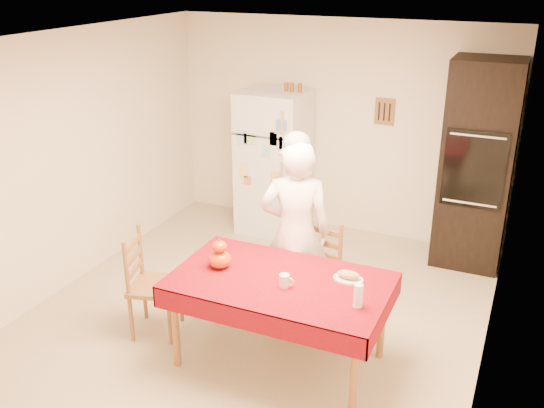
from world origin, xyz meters
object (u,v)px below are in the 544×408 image
Objects in this scene: oven_cabinet at (477,166)px; chair_far at (316,269)px; refrigerator at (274,162)px; bread_plate at (348,279)px; seated_woman at (295,233)px; coffee_mug at (284,281)px; wine_glass at (358,295)px; chair_left at (147,280)px; dining_table at (280,287)px; pumpkin_lower at (220,259)px.

oven_cabinet reaches higher than chair_far.
bread_plate is (1.62, -2.23, -0.08)m from refrigerator.
chair_far is 0.40m from seated_woman.
coffee_mug is 0.57× the size of wine_glass.
coffee_mug is at bearing -108.04° from chair_left.
chair_left is at bearing 178.50° from coffee_mug.
bread_plate is at bearing 34.79° from coffee_mug.
dining_table is at bearing -65.22° from refrigerator.
seated_woman is 7.16× the size of bread_plate.
oven_cabinet reaches higher than wine_glass.
refrigerator is 2.09m from chair_far.
chair_far is at bearing -74.68° from chair_left.
coffee_mug is at bearing 85.94° from seated_woman.
refrigerator is 7.08× the size of bread_plate.
oven_cabinet is at bearing 56.01° from pumpkin_lower.
pumpkin_lower is (-0.56, -0.74, 0.32)m from chair_far.
chair_far is 5.10× the size of pumpkin_lower.
coffee_mug is 0.42× the size of bread_plate.
wine_glass is at bearing -100.53° from oven_cabinet.
wine_glass is 0.73× the size of bread_plate.
pumpkin_lower is at bearing -179.08° from dining_table.
chair_far is 1.00× the size of chair_left.
oven_cabinet is at bearing -144.71° from seated_woman.
oven_cabinet is at bearing 65.09° from dining_table.
wine_glass is at bearing -109.01° from chair_left.
seated_woman reaches higher than dining_table.
oven_cabinet reaches higher than coffee_mug.
bread_plate is at bearing 11.75° from pumpkin_lower.
bread_plate is (-0.18, 0.34, -0.08)m from wine_glass.
chair_far is at bearing -122.53° from oven_cabinet.
oven_cabinet is 11.80× the size of pumpkin_lower.
dining_table is 9.66× the size of wine_glass.
chair_left is at bearing 177.54° from wine_glass.
wine_glass is (-0.49, -2.62, -0.25)m from oven_cabinet.
coffee_mug is 0.54× the size of pumpkin_lower.
coffee_mug is (1.30, -0.03, 0.30)m from chair_left.
chair_far reaches higher than wine_glass.
refrigerator reaches higher than coffee_mug.
dining_table is at bearing -104.08° from chair_left.
refrigerator is at bearing 125.87° from bread_plate.
coffee_mug is (-1.08, -2.57, -0.29)m from oven_cabinet.
bread_plate is at bearing -106.21° from oven_cabinet.
refrigerator reaches higher than dining_table.
pumpkin_lower is 1.04m from bread_plate.
oven_cabinet reaches higher than chair_left.
wine_glass is at bearing -62.41° from bread_plate.
pumpkin_lower reaches higher than bread_plate.
seated_woman reaches higher than bread_plate.
dining_table is 0.54m from bread_plate.
oven_cabinet is 2.68m from wine_glass.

